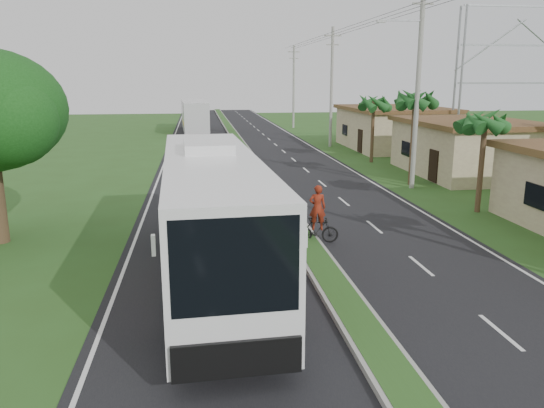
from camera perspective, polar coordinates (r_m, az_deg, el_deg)
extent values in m
plane|color=#2C511D|center=(13.80, 10.40, -14.37)|extent=(180.00, 180.00, 0.00)
cube|color=black|center=(32.44, -0.62, 2.05)|extent=(14.00, 160.00, 0.02)
cube|color=gray|center=(32.43, -0.62, 2.19)|extent=(1.20, 160.00, 0.17)
cube|color=#2C511D|center=(32.41, -0.62, 2.35)|extent=(0.95, 160.00, 0.02)
cube|color=silver|center=(32.30, -12.49, 1.66)|extent=(0.12, 160.00, 0.01)
cube|color=silver|center=(33.94, 10.68, 2.30)|extent=(0.12, 160.00, 0.01)
cube|color=tan|center=(38.39, 20.27, 5.50)|extent=(7.00, 10.00, 3.35)
cube|color=#4D2C1B|center=(38.21, 20.50, 8.23)|extent=(7.60, 10.60, 0.32)
cube|color=tan|center=(51.07, 12.91, 7.83)|extent=(8.00, 11.00, 3.50)
cube|color=#4D2C1B|center=(50.94, 13.03, 9.97)|extent=(8.60, 11.60, 0.32)
cylinder|color=#473321|center=(27.43, 21.58, 3.88)|extent=(0.26, 0.26, 4.60)
cylinder|color=#473321|center=(33.35, 14.88, 6.59)|extent=(0.26, 0.26, 5.40)
cylinder|color=#473321|center=(41.93, 10.76, 7.69)|extent=(0.26, 0.26, 4.80)
sphere|color=#134011|center=(21.69, -26.34, 8.10)|extent=(3.40, 3.40, 3.40)
cylinder|color=gray|center=(32.11, 15.42, 12.23)|extent=(0.28, 0.28, 12.00)
cube|color=gray|center=(32.36, 15.93, 20.03)|extent=(1.20, 0.10, 0.10)
cube|color=gray|center=(31.81, 13.74, 18.64)|extent=(2.40, 0.10, 0.10)
cylinder|color=gray|center=(51.13, 6.42, 12.30)|extent=(0.28, 0.28, 11.00)
cube|color=gray|center=(51.26, 6.56, 17.55)|extent=(1.60, 0.12, 0.12)
cube|color=gray|center=(51.21, 6.54, 16.66)|extent=(1.20, 0.10, 0.10)
cylinder|color=gray|center=(70.69, 2.34, 12.43)|extent=(0.28, 0.28, 10.50)
cube|color=gray|center=(70.76, 2.38, 16.04)|extent=(1.60, 0.12, 0.12)
cube|color=gray|center=(70.72, 2.37, 15.39)|extent=(1.20, 0.10, 0.10)
cylinder|color=gray|center=(46.14, 19.66, 12.14)|extent=(0.18, 0.18, 12.00)
cylinder|color=gray|center=(47.03, 19.10, 12.19)|extent=(0.18, 0.18, 12.00)
cube|color=gray|center=(49.05, 24.69, 11.74)|extent=(10.00, 0.14, 0.14)
cube|color=gray|center=(49.11, 25.04, 15.22)|extent=(10.00, 0.14, 0.14)
cube|color=gray|center=(49.37, 25.40, 18.68)|extent=(10.00, 0.14, 0.14)
cube|color=white|center=(16.87, -6.45, -0.80)|extent=(3.34, 13.55, 3.53)
cube|color=black|center=(17.36, -6.67, 2.22)|extent=(3.28, 10.86, 1.41)
cube|color=black|center=(10.34, -3.98, -6.67)|extent=(2.53, 0.24, 1.98)
cube|color=#A5120D|center=(15.77, -6.05, -4.47)|extent=(3.08, 5.94, 0.62)
cube|color=yellow|center=(17.46, -6.45, -3.68)|extent=(2.98, 3.47, 0.28)
cube|color=white|center=(17.84, -6.91, 6.24)|extent=(1.67, 2.75, 0.31)
cylinder|color=black|center=(13.39, -10.52, -12.49)|extent=(0.40, 1.18, 1.17)
cylinder|color=black|center=(13.58, 0.46, -11.87)|extent=(0.40, 1.18, 1.17)
cylinder|color=black|center=(20.74, -10.51, -3.08)|extent=(0.40, 1.18, 1.17)
cylinder|color=black|center=(20.87, -3.54, -2.78)|extent=(0.40, 1.18, 1.17)
cube|color=silver|center=(65.90, -8.34, 9.37)|extent=(3.40, 12.97, 3.57)
cube|color=black|center=(66.40, -8.40, 10.33)|extent=(3.29, 9.62, 1.22)
cube|color=orange|center=(64.84, -8.28, 8.71)|extent=(3.13, 6.27, 0.39)
cylinder|color=black|center=(60.69, -9.24, 7.67)|extent=(0.39, 1.09, 1.07)
cylinder|color=black|center=(60.80, -6.91, 7.75)|extent=(0.39, 1.09, 1.07)
cylinder|color=black|center=(70.70, -9.48, 8.44)|extent=(0.39, 1.09, 1.07)
cylinder|color=black|center=(70.80, -7.47, 8.51)|extent=(0.39, 1.09, 1.07)
imported|color=black|center=(21.04, 4.86, -2.86)|extent=(1.75, 0.70, 1.02)
imported|color=maroon|center=(20.80, 4.91, -0.38)|extent=(0.71, 0.51, 1.80)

